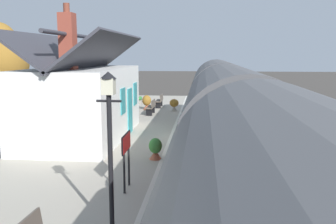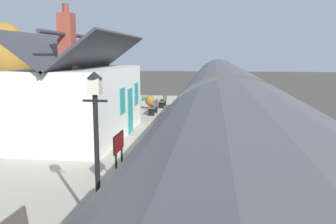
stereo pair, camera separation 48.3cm
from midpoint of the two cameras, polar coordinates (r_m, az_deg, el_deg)
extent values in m
plane|color=#423D38|center=(16.19, 4.14, -7.51)|extent=(160.00, 160.00, 0.00)
cube|color=#A39B8C|center=(16.63, -9.92, -5.45)|extent=(32.00, 6.06, 0.96)
cube|color=beige|center=(16.00, -0.06, -4.09)|extent=(32.00, 0.36, 0.02)
cube|color=gray|center=(16.21, 9.92, -7.34)|extent=(52.00, 0.08, 0.14)
cube|color=gray|center=(16.16, 4.78, -7.29)|extent=(52.00, 0.08, 0.14)
cube|color=black|center=(18.22, 7.16, -4.51)|extent=(7.46, 2.29, 0.70)
cube|color=beige|center=(17.92, 7.26, 0.15)|extent=(8.11, 2.70, 2.30)
cylinder|color=#515154|center=(17.78, 7.34, 3.82)|extent=(8.11, 2.65, 2.65)
cube|color=black|center=(17.89, 2.91, 1.13)|extent=(6.89, 0.03, 0.80)
cylinder|color=black|center=(20.59, 6.98, -2.90)|extent=(0.70, 2.16, 0.70)
cylinder|color=black|center=(15.87, 7.40, -6.60)|extent=(0.70, 2.16, 0.70)
cube|color=black|center=(21.91, 6.98, 2.88)|extent=(0.04, 2.16, 0.90)
cylinder|color=#F2EDCC|center=(22.06, 6.93, 0.36)|extent=(0.06, 0.24, 0.24)
cube|color=red|center=(22.17, 6.90, -0.79)|extent=(0.16, 2.56, 0.24)
cube|color=black|center=(10.61, 8.37, -14.84)|extent=(6.36, 2.29, 0.70)
cube|color=maroon|center=(10.10, 8.57, -7.05)|extent=(6.92, 2.70, 2.30)
cylinder|color=#515154|center=(9.84, 8.74, -0.60)|extent=(6.92, 2.65, 2.65)
cube|color=black|center=(10.04, 0.78, -5.34)|extent=(5.88, 0.03, 0.80)
cylinder|color=black|center=(12.54, 7.91, -10.97)|extent=(0.70, 2.16, 0.70)
cube|color=white|center=(16.34, -14.12, 1.37)|extent=(7.18, 3.69, 3.07)
cube|color=#38383F|center=(15.90, -11.27, 9.28)|extent=(7.68, 2.10, 1.59)
cube|color=#38383F|center=(16.53, -17.48, 9.02)|extent=(7.68, 2.10, 1.59)
cylinder|color=#38383F|center=(16.21, -14.54, 11.56)|extent=(7.68, 0.16, 0.16)
cube|color=brown|center=(14.80, -16.50, 10.65)|extent=(0.56, 0.56, 2.17)
cylinder|color=brown|center=(14.89, -16.73, 15.52)|extent=(0.24, 0.24, 0.36)
cube|color=teal|center=(16.92, -6.88, 0.18)|extent=(0.90, 0.06, 2.10)
cube|color=teal|center=(15.48, -8.03, 1.74)|extent=(0.80, 0.05, 1.10)
cube|color=teal|center=(18.19, -5.98, 2.89)|extent=(0.80, 0.05, 1.10)
cube|color=brown|center=(25.02, -1.99, 1.80)|extent=(1.40, 0.41, 0.06)
cube|color=brown|center=(24.97, -1.58, 2.31)|extent=(1.40, 0.11, 0.40)
cube|color=black|center=(24.50, -2.15, 1.09)|extent=(0.06, 0.36, 0.44)
cube|color=black|center=(25.60, -1.83, 1.45)|extent=(0.06, 0.36, 0.44)
cube|color=brown|center=(22.09, -3.41, 0.79)|extent=(1.41, 0.42, 0.06)
cube|color=brown|center=(22.03, -2.96, 1.37)|extent=(1.40, 0.13, 0.40)
cube|color=black|center=(21.58, -3.66, -0.04)|extent=(0.07, 0.36, 0.44)
cube|color=black|center=(22.67, -3.17, 0.42)|extent=(0.07, 0.36, 0.44)
cone|color=#9E5138|center=(12.85, -3.09, -6.76)|extent=(0.44, 0.44, 0.32)
cylinder|color=#9E5138|center=(12.89, -3.08, -7.32)|extent=(0.24, 0.24, 0.06)
ellipsoid|color=#3D8438|center=(12.76, -3.10, -5.37)|extent=(0.47, 0.47, 0.55)
cone|color=#BD3350|center=(12.72, -3.11, -4.65)|extent=(0.11, 0.11, 0.19)
cube|color=gray|center=(26.79, -4.97, 1.62)|extent=(0.95, 0.32, 0.30)
ellipsoid|color=#2D7233|center=(26.75, -4.98, 2.18)|extent=(0.85, 0.29, 0.29)
cone|color=#9E5138|center=(24.01, -3.96, 0.87)|extent=(0.47, 0.47, 0.41)
cylinder|color=#9E5138|center=(24.03, -3.96, 0.46)|extent=(0.26, 0.26, 0.06)
ellipsoid|color=olive|center=(23.95, -3.98, 1.84)|extent=(0.59, 0.59, 0.70)
cone|color=#C62254|center=(23.93, -3.98, 2.33)|extent=(0.12, 0.12, 0.24)
cone|color=gray|center=(23.34, 0.38, 0.54)|extent=(0.40, 0.40, 0.32)
cylinder|color=gray|center=(23.36, 0.38, 0.22)|extent=(0.22, 0.22, 0.06)
ellipsoid|color=olive|center=(23.29, 0.38, 1.44)|extent=(0.59, 0.59, 0.51)
cone|color=#E92570|center=(23.26, 0.38, 1.94)|extent=(0.10, 0.10, 0.24)
cylinder|color=black|center=(7.48, -10.94, -8.33)|extent=(0.10, 0.10, 2.93)
cylinder|color=black|center=(7.20, -11.26, 1.72)|extent=(0.05, 0.50, 0.05)
cube|color=beige|center=(7.17, -11.33, 4.02)|extent=(0.24, 0.24, 0.32)
cone|color=black|center=(7.15, -11.39, 5.77)|extent=(0.32, 0.32, 0.14)
cylinder|color=black|center=(9.80, -8.38, -9.62)|extent=(0.06, 0.06, 1.10)
cylinder|color=black|center=(10.35, -7.58, -8.56)|extent=(0.06, 0.06, 1.10)
cube|color=maroon|center=(9.86, -8.07, -4.82)|extent=(0.90, 0.06, 0.44)
cube|color=black|center=(9.86, -8.07, -4.82)|extent=(0.96, 0.03, 0.50)
cylinder|color=#4C3828|center=(28.18, -24.66, 1.65)|extent=(0.35, 0.35, 2.68)
ellipsoid|color=olive|center=(27.99, -25.03, 7.03)|extent=(3.74, 3.30, 3.73)
cylinder|color=#4C3828|center=(31.98, -25.09, 3.22)|extent=(0.28, 0.28, 3.55)
ellipsoid|color=olive|center=(31.85, -25.49, 9.01)|extent=(3.24, 3.01, 4.16)
camera|label=1|loc=(0.24, -90.82, -0.13)|focal=38.47mm
camera|label=2|loc=(0.24, 89.18, 0.13)|focal=38.47mm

